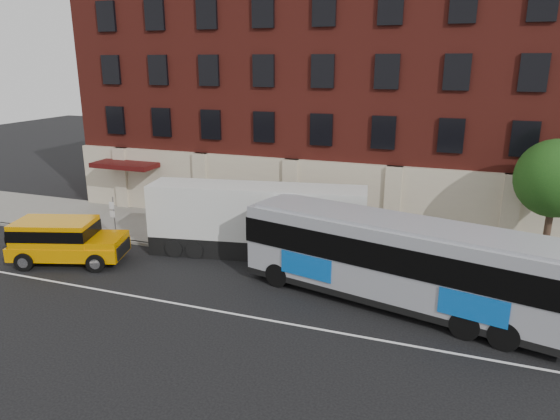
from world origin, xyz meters
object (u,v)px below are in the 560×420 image
(street_tree, at_px, (556,182))
(shipping_container, at_px, (257,221))
(sign_pole, at_px, (114,215))
(yellow_suv, at_px, (63,239))
(city_bus, at_px, (399,259))

(street_tree, bearing_deg, shipping_container, -169.09)
(sign_pole, relative_size, shipping_container, 0.22)
(yellow_suv, bearing_deg, street_tree, 17.27)
(yellow_suv, relative_size, shipping_container, 0.53)
(street_tree, relative_size, yellow_suv, 1.05)
(shipping_container, bearing_deg, yellow_suv, -153.47)
(street_tree, xyz_separation_m, city_bus, (-6.16, -5.91, -2.40))
(yellow_suv, height_order, shipping_container, shipping_container)
(shipping_container, bearing_deg, street_tree, 10.91)
(shipping_container, bearing_deg, city_bus, -23.39)
(street_tree, bearing_deg, yellow_suv, -162.73)
(sign_pole, relative_size, yellow_suv, 0.42)
(street_tree, height_order, city_bus, street_tree)
(city_bus, bearing_deg, shipping_container, 156.61)
(street_tree, bearing_deg, city_bus, -136.21)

